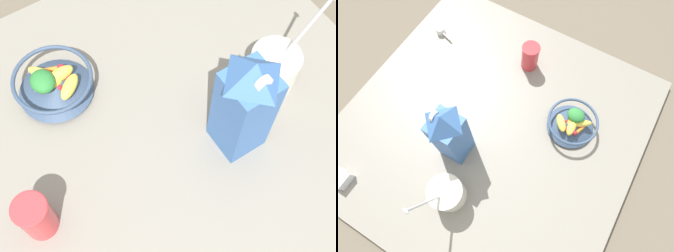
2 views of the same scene
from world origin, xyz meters
TOP-DOWN VIEW (x-y plane):
  - ground_plane at (0.00, 0.00)m, footprint 6.00×6.00m
  - countertop at (0.00, 0.00)m, footprint 1.10×1.10m
  - fruit_bowl at (-0.15, 0.26)m, footprint 0.19×0.19m
  - milk_carton at (0.14, -0.06)m, footprint 0.10×0.10m
  - yogurt_tub at (0.29, 0.02)m, footprint 0.15×0.12m
  - drinking_cup at (-0.32, -0.01)m, footprint 0.07×0.07m
  - spice_jar at (0.44, -0.35)m, footprint 0.06×0.06m
  - measuring_scoop at (-0.27, -0.43)m, footprint 0.04×0.09m

SIDE VIEW (x-z plane):
  - ground_plane at x=0.00m, z-range 0.00..0.00m
  - countertop at x=0.00m, z-range 0.00..0.03m
  - measuring_scoop at x=-0.27m, z-range 0.03..0.06m
  - spice_jar at x=0.44m, z-range 0.03..0.07m
  - fruit_bowl at x=-0.15m, z-range 0.03..0.12m
  - yogurt_tub at x=0.29m, z-range -0.04..0.22m
  - drinking_cup at x=-0.32m, z-range 0.03..0.15m
  - milk_carton at x=0.14m, z-range 0.03..0.33m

